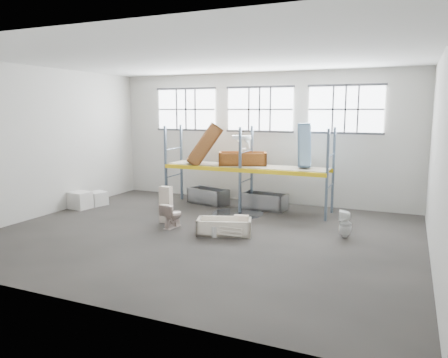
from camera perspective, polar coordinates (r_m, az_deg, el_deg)
The scene contains 34 objects.
floor at distance 12.63m, azimuth -2.74°, elevation -7.51°, with size 12.00×10.00×0.10m, color #413C38.
ceiling at distance 12.19m, azimuth -2.93°, elevation 16.11°, with size 12.00×10.00×0.10m, color silver.
wall_back at distance 16.81m, azimuth 4.86°, elevation 5.48°, with size 12.00×0.10×5.00m, color #BAB8AE.
wall_front at distance 7.98m, azimuth -19.13°, elevation 0.91°, with size 12.00×0.10×5.00m, color #A9A79C.
wall_left at distance 15.79m, azimuth -22.99°, elevation 4.55°, with size 0.10×10.00×5.00m, color #A9A69C.
wall_right at distance 10.92m, azimuth 26.98°, elevation 2.52°, with size 0.10×10.00×5.00m, color #B1AEA3.
window_left at distance 17.96m, azimuth -5.05°, elevation 9.22°, with size 2.60×0.04×1.60m, color white.
window_mid at distance 16.67m, azimuth 4.78°, elevation 9.23°, with size 2.60×0.04×1.60m, color white.
window_right at distance 15.93m, azimuth 15.88°, elevation 8.92°, with size 2.60×0.04×1.60m, color white.
rack_upright_la at distance 16.23m, azimuth -7.77°, elevation 1.75°, with size 0.08×0.08×3.00m, color slate.
rack_upright_lb at distance 17.26m, azimuth -5.70°, elevation 2.23°, with size 0.08×0.08×3.00m, color slate.
rack_upright_ma at distance 14.90m, azimuth 2.15°, elevation 1.17°, with size 0.08×0.08×3.00m, color slate.
rack_upright_mb at distance 16.02m, azimuth 3.72°, elevation 1.72°, with size 0.08×0.08×3.00m, color slate.
rack_upright_ra at distance 14.10m, azimuth 13.57°, elevation 0.46°, with size 0.08×0.08×3.00m, color slate.
rack_upright_rb at distance 15.27m, azimuth 14.36°, elevation 1.08°, with size 0.08×0.08×3.00m, color slate.
rack_beam_front at distance 14.90m, azimuth 2.15°, elevation 1.17°, with size 6.00×0.10×0.14m, color yellow.
rack_beam_back at distance 16.02m, azimuth 3.72°, elevation 1.72°, with size 6.00×0.10×0.14m, color yellow.
shelf_deck at distance 15.45m, azimuth 2.96°, elevation 1.75°, with size 5.90×1.10×0.03m, color gray.
wet_patch at distance 15.00m, azimuth 1.83°, elevation -4.60°, with size 1.80×1.80×0.00m, color black.
bathtub_beige at distance 12.50m, azimuth 0.02°, elevation -6.35°, with size 1.56×0.74×0.46m, color silver, non-canonical shape.
cistern_spare at distance 12.82m, azimuth 2.32°, elevation -5.72°, with size 0.43×0.20×0.41m, color beige.
sink_in_tub at distance 12.92m, azimuth -0.32°, elevation -6.15°, with size 0.48×0.48×0.17m, color beige.
toilet_beige at distance 13.27m, azimuth -6.93°, elevation -4.79°, with size 0.43×0.76×0.77m, color beige.
cistern_tall at distance 13.83m, azimuth -7.73°, elevation -3.39°, with size 0.38×0.25×1.17m, color beige.
toilet_white at distance 12.64m, azimuth 15.86°, elevation -5.77°, with size 0.35×0.36×0.78m, color white.
steel_tub_left at distance 16.57m, azimuth -2.11°, elevation -2.26°, with size 1.58×0.74×0.58m, color #AFB2B8, non-canonical shape.
steel_tub_right at distance 15.69m, azimuth 5.40°, elevation -2.95°, with size 1.59×0.74×0.58m, color #9FA1A7, non-canonical shape.
rust_tub_flat at distance 15.60m, azimuth 2.49°, elevation 2.71°, with size 1.71×0.80×0.48m, color #96581F, non-canonical shape.
rust_tub_tilted at distance 15.93m, azimuth -2.60°, elevation 4.56°, with size 1.69×0.79×0.47m, color #8E5C22, non-canonical shape.
sink_on_shelf at distance 15.24m, azimuth 2.32°, elevation 3.60°, with size 0.72×0.56×0.64m, color white.
blue_tub_upright at distance 14.94m, azimuth 10.68°, elevation 4.49°, with size 1.48×0.69×0.42m, color #8AB4DA, non-canonical shape.
bucket at distance 12.30m, azimuth -1.28°, elevation -6.97°, with size 0.27×0.27×0.31m, color silver.
carton_near at distance 16.56m, azimuth -18.61°, elevation -2.68°, with size 0.72×0.62×0.62m, color silver.
carton_far at distance 16.96m, azimuth -16.54°, elevation -2.50°, with size 0.61×0.61×0.51m, color silver.
Camera 1 is at (5.37, -10.84, 3.58)m, focal length 34.31 mm.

